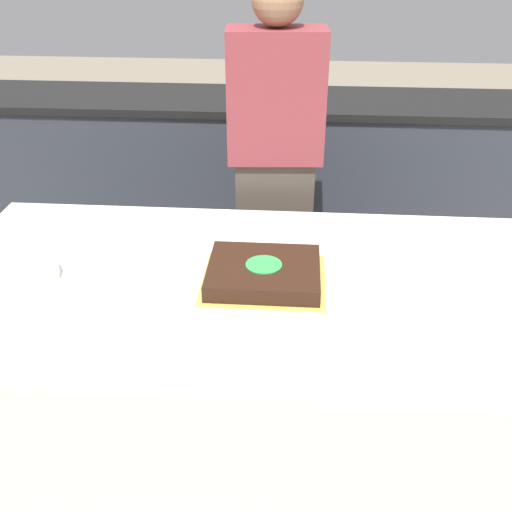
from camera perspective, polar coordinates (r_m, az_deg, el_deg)
ground_plane at (r=2.48m, az=-0.61°, el=-17.16°), size 14.00×14.00×0.00m
back_counter at (r=3.57m, az=1.54°, el=7.69°), size 4.40×0.58×0.92m
dining_table at (r=2.22m, az=-0.66°, el=-10.60°), size 2.11×1.10×0.74m
cake at (r=1.99m, az=0.75°, el=-1.61°), size 0.41×0.35×0.06m
plate_stack at (r=2.14m, az=-21.30°, el=-1.61°), size 0.24×0.24×0.04m
side_plate_near_cake at (r=2.25m, az=-0.73°, el=1.70°), size 0.17×0.17×0.00m
side_plate_right_edge at (r=2.11m, az=21.92°, el=-2.89°), size 0.17×0.17×0.00m
utensil_pile at (r=1.65m, az=-3.01°, el=-10.14°), size 0.13×0.11×0.02m
person_cutting_cake at (r=2.64m, az=1.80°, el=8.27°), size 0.41×0.23×1.63m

